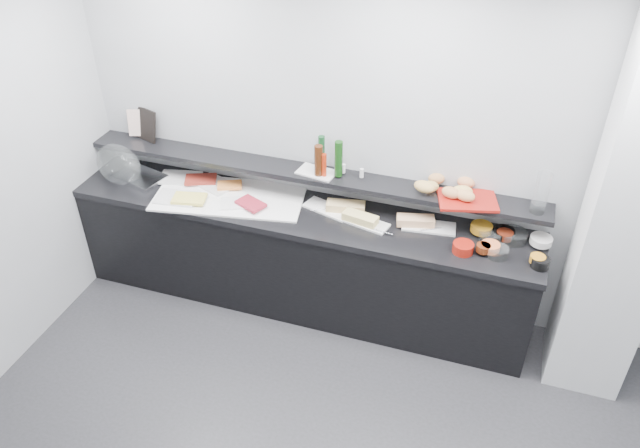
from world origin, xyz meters
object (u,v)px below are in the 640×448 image
(cloche_base, at_px, (140,177))
(carafe, at_px, (541,193))
(framed_print, at_px, (146,125))
(sandwich_plate_mid, at_px, (366,223))
(condiment_tray, at_px, (317,172))
(bread_tray, at_px, (467,200))

(cloche_base, relative_size, carafe, 1.32)
(cloche_base, xyz_separation_m, framed_print, (-0.02, 0.24, 0.36))
(cloche_base, bearing_deg, sandwich_plate_mid, 13.95)
(framed_print, relative_size, carafe, 0.87)
(cloche_base, relative_size, framed_print, 1.52)
(sandwich_plate_mid, distance_m, framed_print, 1.98)
(framed_print, height_order, condiment_tray, framed_print)
(condiment_tray, distance_m, bread_tray, 1.12)
(carafe, bearing_deg, sandwich_plate_mid, -172.08)
(cloche_base, height_order, bread_tray, bread_tray)
(cloche_base, relative_size, bread_tray, 0.98)
(sandwich_plate_mid, bearing_deg, cloche_base, -167.38)
(condiment_tray, relative_size, carafe, 0.96)
(bread_tray, bearing_deg, cloche_base, 167.60)
(bread_tray, height_order, carafe, carafe)
(sandwich_plate_mid, bearing_deg, bread_tray, 25.20)
(sandwich_plate_mid, xyz_separation_m, framed_print, (-1.93, 0.26, 0.37))
(sandwich_plate_mid, distance_m, carafe, 1.23)
(sandwich_plate_mid, height_order, framed_print, framed_print)
(framed_print, bearing_deg, cloche_base, -65.86)
(cloche_base, xyz_separation_m, bread_tray, (2.59, 0.12, 0.24))
(condiment_tray, bearing_deg, bread_tray, 6.87)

